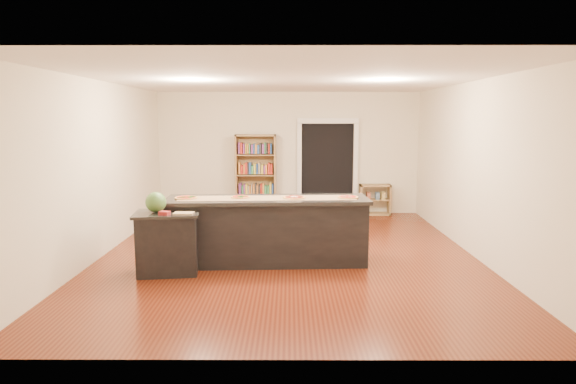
{
  "coord_description": "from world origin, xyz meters",
  "views": [
    {
      "loc": [
        0.03,
        -7.64,
        2.19
      ],
      "look_at": [
        0.0,
        0.2,
        1.0
      ],
      "focal_mm": 30.0,
      "sensor_mm": 36.0,
      "label": 1
    }
  ],
  "objects_px": {
    "bookshelf": "(256,175)",
    "low_shelf": "(375,200)",
    "waste_bin": "(273,207)",
    "side_counter": "(168,242)",
    "kitchen_island": "(268,230)",
    "watermelon": "(156,202)"
  },
  "relations": [
    {
      "from": "side_counter",
      "to": "kitchen_island",
      "type": "bearing_deg",
      "value": 12.53
    },
    {
      "from": "side_counter",
      "to": "watermelon",
      "type": "xyz_separation_m",
      "value": [
        -0.15,
        -0.01,
        0.58
      ]
    },
    {
      "from": "side_counter",
      "to": "bookshelf",
      "type": "distance_m",
      "value": 4.38
    },
    {
      "from": "kitchen_island",
      "to": "side_counter",
      "type": "relative_size",
      "value": 3.41
    },
    {
      "from": "bookshelf",
      "to": "waste_bin",
      "type": "xyz_separation_m",
      "value": [
        0.4,
        -0.04,
        -0.73
      ]
    },
    {
      "from": "waste_bin",
      "to": "kitchen_island",
      "type": "bearing_deg",
      "value": -89.41
    },
    {
      "from": "kitchen_island",
      "to": "side_counter",
      "type": "distance_m",
      "value": 1.49
    },
    {
      "from": "side_counter",
      "to": "waste_bin",
      "type": "height_order",
      "value": "side_counter"
    },
    {
      "from": "waste_bin",
      "to": "bookshelf",
      "type": "bearing_deg",
      "value": 174.47
    },
    {
      "from": "kitchen_island",
      "to": "bookshelf",
      "type": "relative_size",
      "value": 1.66
    },
    {
      "from": "side_counter",
      "to": "watermelon",
      "type": "distance_m",
      "value": 0.6
    },
    {
      "from": "waste_bin",
      "to": "watermelon",
      "type": "bearing_deg",
      "value": -109.65
    },
    {
      "from": "low_shelf",
      "to": "waste_bin",
      "type": "xyz_separation_m",
      "value": [
        -2.34,
        -0.05,
        -0.16
      ]
    },
    {
      "from": "low_shelf",
      "to": "waste_bin",
      "type": "height_order",
      "value": "low_shelf"
    },
    {
      "from": "side_counter",
      "to": "low_shelf",
      "type": "height_order",
      "value": "side_counter"
    },
    {
      "from": "kitchen_island",
      "to": "side_counter",
      "type": "height_order",
      "value": "kitchen_island"
    },
    {
      "from": "bookshelf",
      "to": "low_shelf",
      "type": "xyz_separation_m",
      "value": [
        2.74,
        0.01,
        -0.57
      ]
    },
    {
      "from": "bookshelf",
      "to": "low_shelf",
      "type": "height_order",
      "value": "bookshelf"
    },
    {
      "from": "kitchen_island",
      "to": "bookshelf",
      "type": "distance_m",
      "value": 3.8
    },
    {
      "from": "side_counter",
      "to": "watermelon",
      "type": "relative_size",
      "value": 3.1
    },
    {
      "from": "kitchen_island",
      "to": "side_counter",
      "type": "bearing_deg",
      "value": -162.94
    },
    {
      "from": "kitchen_island",
      "to": "low_shelf",
      "type": "distance_m",
      "value": 4.42
    }
  ]
}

